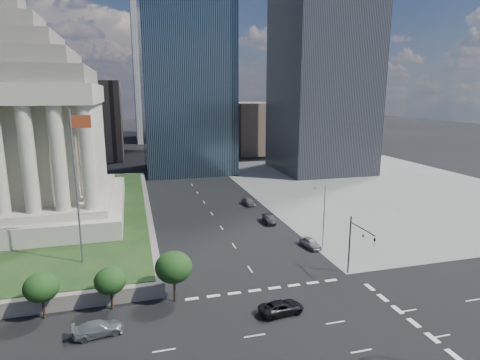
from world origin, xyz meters
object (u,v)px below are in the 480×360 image
object	(u,v)px
war_memorial	(14,108)
pickup_truck	(281,307)
street_lamp_north	(323,212)
suv_grey	(98,328)
traffic_signal_ne	(357,241)
parked_sedan_far	(249,201)
parked_sedan_mid	(269,219)
flagpole	(77,180)
parked_sedan_near	(311,243)

from	to	relation	value
war_memorial	pickup_truck	distance (m)	56.31
street_lamp_north	suv_grey	bearing A→B (deg)	-154.18
traffic_signal_ne	street_lamp_north	xyz separation A→B (m)	(0.83, 11.30, 0.41)
traffic_signal_ne	parked_sedan_far	bearing A→B (deg)	95.32
parked_sedan_mid	street_lamp_north	bearing A→B (deg)	-67.59
street_lamp_north	flagpole	bearing A→B (deg)	-178.37
parked_sedan_mid	parked_sedan_near	bearing A→B (deg)	-74.77
war_memorial	parked_sedan_mid	xyz separation A→B (m)	(43.19, -9.49, -20.62)
war_memorial	traffic_signal_ne	distance (m)	60.00
parked_sedan_far	pickup_truck	bearing A→B (deg)	-104.35
suv_grey	parked_sedan_mid	distance (m)	40.71
flagpole	traffic_signal_ne	distance (m)	36.69
pickup_truck	parked_sedan_mid	xyz separation A→B (m)	(9.10, 30.26, 0.08)
traffic_signal_ne	pickup_truck	size ratio (longest dim) A/B	1.58
pickup_truck	suv_grey	size ratio (longest dim) A/B	1.02
parked_sedan_near	traffic_signal_ne	bearing A→B (deg)	-92.95
war_memorial	pickup_truck	xyz separation A→B (m)	(34.09, -39.75, -20.70)
suv_grey	parked_sedan_far	size ratio (longest dim) A/B	1.08
pickup_truck	parked_sedan_far	distance (m)	43.94
flagpole	suv_grey	xyz separation A→B (m)	(2.67, -14.72, -12.39)
flagpole	street_lamp_north	size ratio (longest dim) A/B	2.00
war_memorial	suv_grey	distance (m)	46.34
war_memorial	parked_sedan_far	xyz separation A→B (m)	(43.00, 3.28, -20.62)
pickup_truck	parked_sedan_near	distance (m)	20.45
flagpole	street_lamp_north	world-z (taller)	flagpole
street_lamp_north	pickup_truck	distance (m)	21.92
war_memorial	parked_sedan_mid	world-z (taller)	war_memorial
pickup_truck	parked_sedan_far	bearing A→B (deg)	-18.08
street_lamp_north	pickup_truck	xyz separation A→B (m)	(-13.23, -16.75, -4.96)
traffic_signal_ne	street_lamp_north	size ratio (longest dim) A/B	0.80
war_memorial	flagpole	distance (m)	28.16
pickup_truck	suv_grey	xyz separation A→B (m)	(-19.25, 1.03, 0.02)
war_memorial	parked_sedan_near	size ratio (longest dim) A/B	8.76
street_lamp_north	parked_sedan_mid	distance (m)	14.95
parked_sedan_mid	parked_sedan_far	xyz separation A→B (m)	(-0.19, 12.77, 0.00)
traffic_signal_ne	parked_sedan_far	size ratio (longest dim) A/B	1.74
suv_grey	pickup_truck	bearing A→B (deg)	-100.94
street_lamp_north	parked_sedan_near	world-z (taller)	street_lamp_north
suv_grey	parked_sedan_far	xyz separation A→B (m)	(28.16, 42.00, 0.06)
street_lamp_north	parked_sedan_mid	xyz separation A→B (m)	(-4.14, 13.51, -4.88)
parked_sedan_near	pickup_truck	bearing A→B (deg)	-131.82
pickup_truck	parked_sedan_mid	distance (m)	31.60
traffic_signal_ne	parked_sedan_near	size ratio (longest dim) A/B	1.80
suv_grey	traffic_signal_ne	bearing A→B (deg)	-89.93
traffic_signal_ne	suv_grey	xyz separation A→B (m)	(-31.66, -4.41, -4.53)
parked_sedan_mid	flagpole	bearing A→B (deg)	-149.56
flagpole	street_lamp_north	distance (m)	35.95
flagpole	parked_sedan_near	xyz separation A→B (m)	(33.33, 1.22, -12.36)
war_memorial	parked_sedan_near	xyz separation A→B (m)	(45.50, -22.78, -20.64)
parked_sedan_near	parked_sedan_far	world-z (taller)	parked_sedan_far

